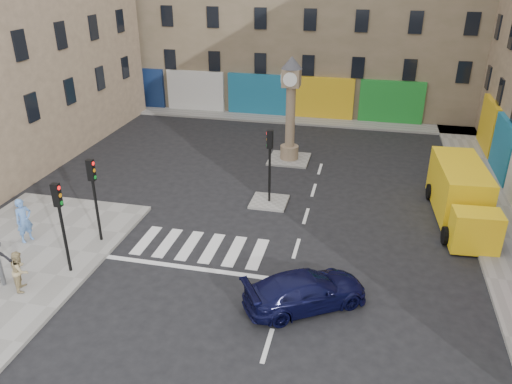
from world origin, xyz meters
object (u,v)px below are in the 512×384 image
(pedestrian_blue, at_px, (24,220))
(pedestrian_tan, at_px, (20,270))
(traffic_light_island, at_px, (270,155))
(traffic_light_left_far, at_px, (94,188))
(clock_pillar, at_px, (291,103))
(yellow_van, at_px, (461,195))
(traffic_light_left_near, at_px, (60,214))
(navy_sedan, at_px, (306,290))

(pedestrian_blue, xyz_separation_m, pedestrian_tan, (2.01, -3.06, -0.20))
(pedestrian_tan, bearing_deg, traffic_light_island, -62.96)
(traffic_light_left_far, bearing_deg, pedestrian_blue, -165.59)
(clock_pillar, bearing_deg, pedestrian_tan, -115.69)
(clock_pillar, height_order, pedestrian_tan, clock_pillar)
(yellow_van, distance_m, pedestrian_tan, 18.99)
(traffic_light_island, distance_m, pedestrian_blue, 11.29)
(traffic_light_left_near, height_order, traffic_light_island, traffic_light_left_near)
(clock_pillar, bearing_deg, yellow_van, -31.58)
(traffic_light_island, height_order, yellow_van, traffic_light_island)
(navy_sedan, xyz_separation_m, pedestrian_blue, (-12.22, 1.52, 0.49))
(traffic_light_left_far, bearing_deg, traffic_light_island, 40.60)
(yellow_van, bearing_deg, traffic_light_left_near, -155.50)
(traffic_light_left_far, relative_size, clock_pillar, 0.61)
(yellow_van, xyz_separation_m, pedestrian_tan, (-16.33, -9.70, -0.28))
(pedestrian_blue, bearing_deg, traffic_light_left_near, -93.88)
(yellow_van, bearing_deg, traffic_light_left_far, -162.91)
(pedestrian_blue, bearing_deg, traffic_light_island, -32.28)
(traffic_light_island, bearing_deg, traffic_light_left_near, -128.93)
(traffic_light_island, bearing_deg, traffic_light_left_far, -139.40)
(traffic_light_left_near, relative_size, yellow_van, 0.54)
(traffic_light_left_near, relative_size, traffic_light_island, 1.00)
(traffic_light_left_near, xyz_separation_m, traffic_light_island, (6.30, 7.80, -0.03))
(traffic_light_left_far, distance_m, yellow_van, 16.45)
(traffic_light_left_near, height_order, clock_pillar, clock_pillar)
(traffic_light_left_far, height_order, pedestrian_tan, traffic_light_left_far)
(traffic_light_island, bearing_deg, navy_sedan, -69.47)
(traffic_light_island, relative_size, clock_pillar, 0.61)
(traffic_light_left_far, height_order, navy_sedan, traffic_light_left_far)
(traffic_light_left_near, bearing_deg, yellow_van, 28.35)
(navy_sedan, distance_m, yellow_van, 10.21)
(yellow_van, bearing_deg, pedestrian_tan, -153.16)
(navy_sedan, relative_size, pedestrian_blue, 2.26)
(traffic_light_left_far, bearing_deg, navy_sedan, -14.05)
(yellow_van, bearing_deg, pedestrian_blue, -163.96)
(traffic_light_left_far, distance_m, traffic_light_island, 8.30)
(traffic_light_left_near, height_order, yellow_van, traffic_light_left_near)
(traffic_light_left_far, relative_size, pedestrian_tan, 2.36)
(navy_sedan, height_order, yellow_van, yellow_van)
(pedestrian_blue, bearing_deg, clock_pillar, -13.26)
(pedestrian_blue, bearing_deg, traffic_light_left_far, -51.37)
(clock_pillar, xyz_separation_m, pedestrian_blue, (-9.34, -12.17, -2.42))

